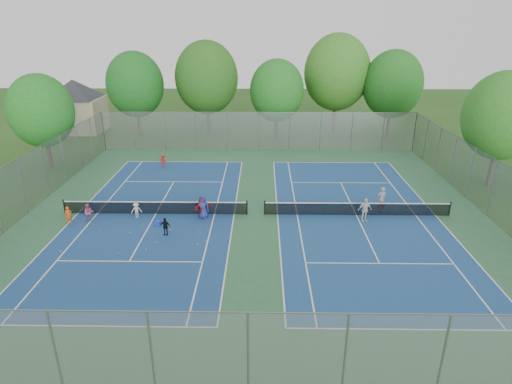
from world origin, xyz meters
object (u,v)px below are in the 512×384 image
(net_right, at_px, (357,209))
(net_left, at_px, (155,208))
(ball_crate, at_px, (158,223))
(instructor, at_px, (381,199))
(ball_hopper, at_px, (198,205))

(net_right, bearing_deg, net_left, 180.00)
(net_left, relative_size, net_right, 1.00)
(ball_crate, distance_m, instructor, 15.50)
(net_left, height_order, instructor, instructor)
(net_right, xyz_separation_m, ball_crate, (-13.46, -1.74, -0.30))
(net_right, bearing_deg, ball_hopper, 174.32)
(net_left, bearing_deg, ball_hopper, 21.52)
(ball_crate, distance_m, ball_hopper, 3.65)
(net_left, xyz_separation_m, net_right, (14.00, 0.00, 0.00))
(net_left, bearing_deg, net_right, 0.00)
(net_right, height_order, instructor, instructor)
(net_left, height_order, ball_crate, net_left)
(net_left, relative_size, ball_crate, 35.30)
(ball_hopper, bearing_deg, instructor, -1.71)
(net_right, height_order, ball_hopper, net_right)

